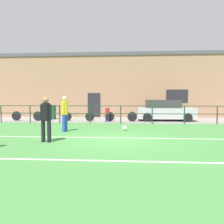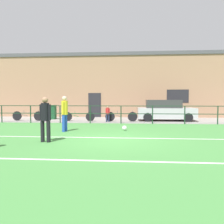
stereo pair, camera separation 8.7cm
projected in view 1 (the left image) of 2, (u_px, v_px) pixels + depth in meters
The scene contains 15 objects.
ground at pixel (115, 140), 8.75m from camera, with size 60.00×44.00×0.04m, color #478C42.
field_line_touchline at pixel (115, 138), 9.20m from camera, with size 36.00×0.11×0.00m, color white.
field_line_hash at pixel (107, 161), 5.75m from camera, with size 36.00×0.11×0.00m, color white.
pavement_strip at pixel (122, 120), 17.21m from camera, with size 48.00×5.00×0.02m, color gray.
perimeter_fence at pixel (121, 112), 14.69m from camera, with size 36.07×0.07×1.15m.
clubhouse_facade at pixel (123, 86), 20.75m from camera, with size 28.00×2.56×5.59m.
player_goalkeeper at pixel (46, 117), 8.23m from camera, with size 0.44×0.29×1.63m.
player_striker at pixel (65, 111), 10.97m from camera, with size 0.30×0.46×1.71m.
soccer_ball_match at pixel (125, 128), 11.43m from camera, with size 0.23×0.23×0.23m, color white.
spectator_child at pixel (107, 113), 15.63m from camera, with size 0.28×0.19×1.10m.
parked_car_red at pixel (165, 111), 16.50m from camera, with size 4.02×1.89×1.49m.
bicycle_parked_0 at pixel (121, 116), 15.90m from camera, with size 2.23×0.04×0.76m.
bicycle_parked_1 at pixel (27, 116), 16.42m from camera, with size 2.26×0.04×0.77m.
bicycle_parked_2 at pixel (78, 116), 16.13m from camera, with size 2.24×0.04×0.73m.
trash_bin_0 at pixel (51, 112), 17.69m from camera, with size 0.59×0.50×1.09m.
Camera 1 is at (0.56, -8.66, 1.54)m, focal length 36.79 mm.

